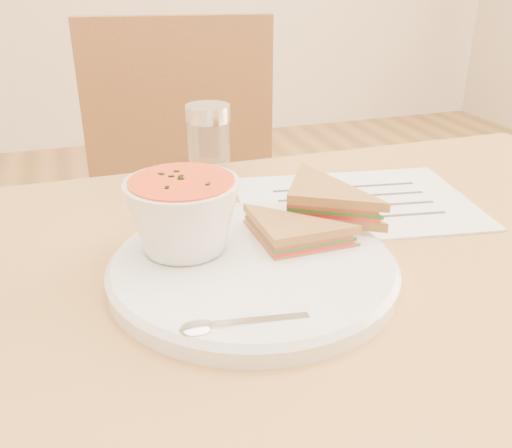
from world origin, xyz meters
name	(u,v)px	position (x,y,z in m)	size (l,w,h in m)	color
chair_far	(188,257)	(-0.08, 0.56, 0.47)	(0.42, 0.42, 0.94)	brown
plate	(253,269)	(-0.12, 0.00, 0.76)	(0.30, 0.30, 0.02)	white
soup_bowl	(183,218)	(-0.18, 0.04, 0.81)	(0.12, 0.12, 0.08)	white
sandwich_half_a	(274,253)	(-0.10, -0.02, 0.78)	(0.10, 0.10, 0.03)	#A5753A
sandwich_half_b	(286,210)	(-0.06, 0.05, 0.80)	(0.11, 0.11, 0.04)	#A5753A
spoon	(253,322)	(-0.15, -0.11, 0.77)	(0.16, 0.03, 0.01)	silver
paper_menu	(355,202)	(0.07, 0.13, 0.75)	(0.31, 0.23, 0.00)	white
condiment_shaker	(209,144)	(-0.09, 0.28, 0.81)	(0.06, 0.06, 0.11)	silver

